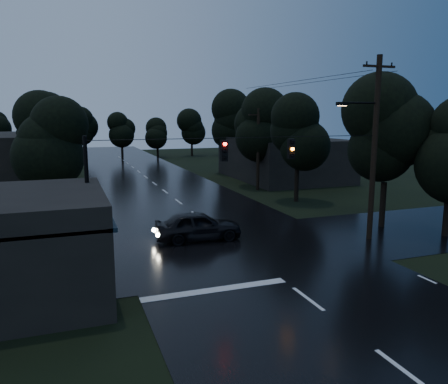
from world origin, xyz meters
TOP-DOWN VIEW (x-y plane):
  - ground at (0.00, 0.00)m, footprint 160.00×160.00m
  - main_road at (0.00, 30.00)m, footprint 12.00×120.00m
  - cross_street at (0.00, 12.00)m, footprint 60.00×9.00m
  - building_far_right at (14.00, 34.00)m, footprint 10.00×14.00m
  - building_far_left at (-14.00, 40.00)m, footprint 10.00×16.00m
  - utility_pole_main at (7.41, 11.00)m, footprint 3.50×0.30m
  - utility_pole_far at (8.30, 28.00)m, footprint 2.00×0.30m
  - anchor_pole_left at (-7.50, 11.00)m, footprint 0.18×0.18m
  - span_signals at (0.56, 10.99)m, footprint 15.00×0.37m
  - tree_corner_near at (10.00, 13.00)m, footprint 4.48×4.48m
  - tree_left_a at (-9.00, 22.00)m, footprint 3.92×3.92m
  - tree_left_b at (-9.60, 30.00)m, footprint 4.20×4.20m
  - tree_left_c at (-10.20, 40.00)m, footprint 4.48×4.48m
  - tree_right_a at (9.00, 22.00)m, footprint 4.20×4.20m
  - tree_right_b at (9.60, 30.00)m, footprint 4.48×4.48m
  - tree_right_c at (10.20, 40.00)m, footprint 4.76×4.76m
  - car at (-1.61, 14.07)m, footprint 4.90×2.22m

SIDE VIEW (x-z plane):
  - ground at x=0.00m, z-range 0.00..0.00m
  - main_road at x=0.00m, z-range -0.01..0.01m
  - cross_street at x=0.00m, z-range -0.01..0.01m
  - car at x=-1.61m, z-range 0.00..1.63m
  - building_far_right at x=14.00m, z-range 0.00..4.40m
  - building_far_left at x=-14.00m, z-range 0.00..5.00m
  - anchor_pole_left at x=-7.50m, z-range 0.00..6.00m
  - utility_pole_far at x=8.30m, z-range 0.13..7.63m
  - tree_left_a at x=-9.00m, z-range 1.11..9.37m
  - span_signals at x=0.56m, z-range 4.69..5.80m
  - utility_pole_main at x=7.41m, z-range 0.26..10.26m
  - tree_left_b at x=-9.60m, z-range 1.19..10.04m
  - tree_right_a at x=9.00m, z-range 1.19..10.04m
  - tree_corner_near at x=10.00m, z-range 1.27..10.71m
  - tree_left_c at x=-10.20m, z-range 1.27..10.71m
  - tree_right_b at x=9.60m, z-range 1.27..10.71m
  - tree_right_c at x=10.20m, z-range 1.35..11.38m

